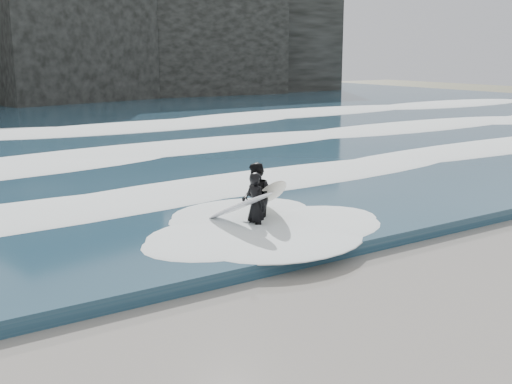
% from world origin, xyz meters
% --- Properties ---
extents(ground, '(120.00, 120.00, 0.00)m').
position_xyz_m(ground, '(0.00, 0.00, 0.00)').
color(ground, '#74724D').
rests_on(ground, ground).
extents(foam_near, '(60.00, 3.20, 0.20)m').
position_xyz_m(foam_near, '(0.00, 9.00, 0.40)').
color(foam_near, white).
rests_on(foam_near, sea).
extents(foam_mid, '(60.00, 4.00, 0.24)m').
position_xyz_m(foam_mid, '(0.00, 16.00, 0.42)').
color(foam_mid, white).
rests_on(foam_mid, sea).
extents(foam_far, '(60.00, 4.80, 0.30)m').
position_xyz_m(foam_far, '(0.00, 25.00, 0.45)').
color(foam_far, white).
rests_on(foam_far, sea).
extents(surfer_left, '(1.10, 2.05, 1.50)m').
position_xyz_m(surfer_left, '(0.54, 5.30, 0.76)').
color(surfer_left, black).
rests_on(surfer_left, ground).
extents(surfer_right, '(1.46, 2.01, 1.62)m').
position_xyz_m(surfer_right, '(1.01, 5.71, 0.82)').
color(surfer_right, black).
rests_on(surfer_right, ground).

